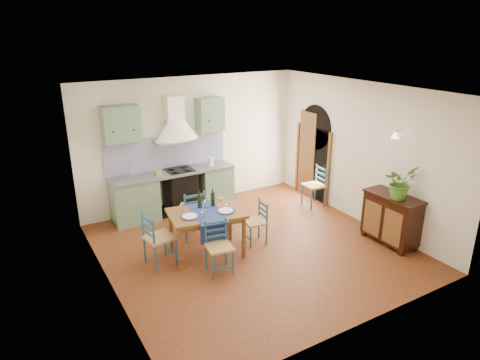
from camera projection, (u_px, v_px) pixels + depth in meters
name	position (u px, v px, depth m)	size (l,w,h in m)	color
floor	(253.00, 248.00, 7.68)	(5.00, 5.00, 0.00)	#481F0F
back_wall	(177.00, 163.00, 8.96)	(5.00, 0.96, 2.80)	silver
right_wall	(351.00, 153.00, 8.64)	(0.26, 5.00, 2.80)	silver
left_wall	(103.00, 204.00, 6.02)	(0.04, 5.00, 2.80)	silver
ceiling	(255.00, 90.00, 6.73)	(5.00, 5.00, 0.01)	silver
dining_table	(207.00, 217.00, 7.25)	(1.37, 1.06, 1.11)	brown
chair_near	(219.00, 247.00, 6.81)	(0.46, 0.46, 0.86)	navy
chair_far	(192.00, 213.00, 7.94)	(0.46, 0.46, 0.94)	navy
chair_left	(158.00, 238.00, 6.98)	(0.50, 0.50, 0.94)	navy
chair_right	(256.00, 222.00, 7.75)	(0.41, 0.41, 0.79)	navy
chair_spare	(315.00, 186.00, 9.40)	(0.43, 0.43, 0.88)	navy
sideboard	(391.00, 217.00, 7.70)	(0.50, 1.05, 0.94)	black
potted_plant	(400.00, 182.00, 7.33)	(0.53, 0.46, 0.59)	#417025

